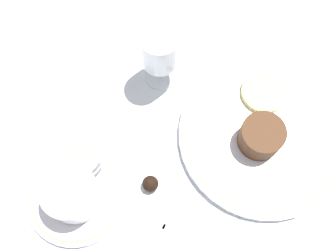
{
  "coord_description": "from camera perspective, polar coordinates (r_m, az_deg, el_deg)",
  "views": [
    {
      "loc": [
        -0.27,
        -0.07,
        0.63
      ],
      "look_at": [
        -0.1,
        0.07,
        0.04
      ],
      "focal_mm": 42.0,
      "sensor_mm": 36.0,
      "label": 1
    }
  ],
  "objects": [
    {
      "name": "coffee_cup",
      "position": [
        0.61,
        -13.76,
        -9.46
      ],
      "size": [
        0.11,
        0.08,
        0.06
      ],
      "color": "white",
      "rests_on": "saucer"
    },
    {
      "name": "spoon",
      "position": [
        0.64,
        -9.57,
        -6.71
      ],
      "size": [
        0.08,
        0.09,
        0.0
      ],
      "color": "silver",
      "rests_on": "saucer"
    },
    {
      "name": "pineapple_slice",
      "position": [
        0.69,
        13.71,
        4.78
      ],
      "size": [
        0.08,
        0.08,
        0.01
      ],
      "color": "#EFE075",
      "rests_on": "dinner_plate"
    },
    {
      "name": "dessert_cake",
      "position": [
        0.64,
        13.37,
        -1.46
      ],
      "size": [
        0.07,
        0.07,
        0.05
      ],
      "color": "#4C2D19",
      "rests_on": "dinner_plate"
    },
    {
      "name": "saucer",
      "position": [
        0.65,
        -13.1,
        -9.82
      ],
      "size": [
        0.16,
        0.16,
        0.01
      ],
      "color": "white",
      "rests_on": "ground_plane"
    },
    {
      "name": "wine_glass",
      "position": [
        0.63,
        -1.2,
        10.78
      ],
      "size": [
        0.06,
        0.06,
        0.12
      ],
      "color": "silver",
      "rests_on": "ground_plane"
    },
    {
      "name": "fork",
      "position": [
        0.63,
        1.42,
        -15.31
      ],
      "size": [
        0.06,
        0.19,
        0.01
      ],
      "color": "silver",
      "rests_on": "ground_plane"
    },
    {
      "name": "dinner_plate",
      "position": [
        0.67,
        13.56,
        -1.35
      ],
      "size": [
        0.28,
        0.28,
        0.01
      ],
      "color": "white",
      "rests_on": "ground_plane"
    },
    {
      "name": "ground_plane",
      "position": [
        0.68,
        9.84,
        1.65
      ],
      "size": [
        3.0,
        3.0,
        0.0
      ],
      "primitive_type": "plane",
      "color": "white"
    },
    {
      "name": "chocolate_truffle",
      "position": [
        0.63,
        -2.58,
        -8.37
      ],
      "size": [
        0.03,
        0.03,
        0.03
      ],
      "color": "black",
      "rests_on": "ground_plane"
    }
  ]
}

